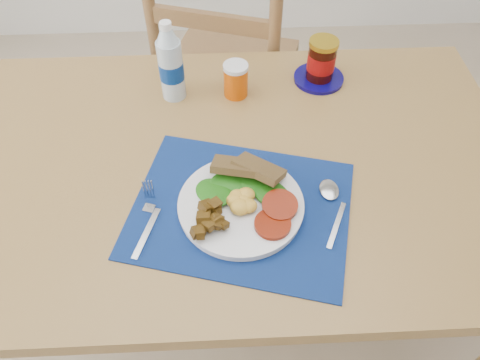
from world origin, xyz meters
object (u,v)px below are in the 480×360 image
Objects in this scene: breakfast_plate at (238,204)px; juice_glass at (236,81)px; jam_on_saucer at (321,63)px; chair_far at (224,46)px; water_bottle at (171,65)px.

breakfast_plate is 0.41m from juice_glass.
breakfast_plate is 1.93× the size of jam_on_saucer.
jam_on_saucer is (0.25, 0.46, 0.03)m from breakfast_plate.
chair_far is 13.75× the size of juice_glass.
breakfast_plate is at bearing -118.74° from jam_on_saucer.
juice_glass is (0.03, -0.43, 0.17)m from chair_far.
chair_far is 0.49m from jam_on_saucer.
chair_far is 0.46m from juice_glass.
juice_glass is at bearing -167.62° from jam_on_saucer.
water_bottle is at bearing 178.90° from juice_glass.
water_bottle is (-0.14, -0.42, 0.22)m from chair_far.
water_bottle is 2.47× the size of juice_glass.
breakfast_plate is at bearing -68.75° from water_bottle.
chair_far is 0.85m from breakfast_plate.
jam_on_saucer is at bearing 12.38° from juice_glass.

